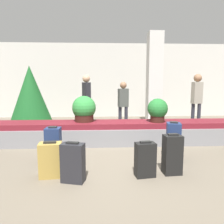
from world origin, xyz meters
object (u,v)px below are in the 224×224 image
suitcase_1 (51,160)px  potted_plant_0 (84,109)px  pillar (154,80)px  suitcase_2 (172,154)px  traveler_0 (123,102)px  suitcase_0 (73,163)px  traveler_1 (197,96)px  suitcase_3 (145,160)px  traveler_2 (86,96)px  potted_plant_1 (158,110)px  suitcase_4 (53,146)px  decorated_tree (30,95)px  suitcase_5 (173,142)px

suitcase_1 → potted_plant_0: potted_plant_0 is taller
pillar → suitcase_2: (-0.62, -3.94, -1.26)m
traveler_0 → suitcase_0: bearing=56.9°
traveler_0 → traveler_1: 2.36m
suitcase_3 → traveler_2: traveler_2 is taller
potted_plant_1 → traveler_1: size_ratio=0.33×
suitcase_4 → traveler_0: traveler_0 is taller
pillar → suitcase_3: 4.38m
pillar → decorated_tree: bearing=-177.4°
suitcase_4 → potted_plant_0: potted_plant_0 is taller
suitcase_1 → traveler_2: size_ratio=0.34×
suitcase_0 → traveler_2: traveler_2 is taller
suitcase_5 → traveler_2: 3.83m
decorated_tree → traveler_1: bearing=-4.7°
traveler_0 → potted_plant_0: bearing=36.8°
decorated_tree → potted_plant_0: bearing=-42.5°
traveler_2 → traveler_1: bearing=-128.1°
potted_plant_1 → traveler_2: (-1.91, 2.01, 0.23)m
suitcase_4 → traveler_0: 3.44m
pillar → potted_plant_0: bearing=-139.9°
potted_plant_1 → decorated_tree: (-3.73, 1.89, 0.28)m
suitcase_1 → traveler_2: 3.98m
suitcase_5 → suitcase_3: bearing=-122.5°
suitcase_2 → suitcase_5: bearing=65.7°
potted_plant_0 → suitcase_3: bearing=-61.5°
potted_plant_0 → decorated_tree: 2.55m
suitcase_0 → traveler_1: (3.51, 3.54, 0.78)m
pillar → traveler_0: bearing=-161.0°
pillar → traveler_1: size_ratio=1.78×
suitcase_0 → potted_plant_1: size_ratio=1.08×
suitcase_4 → potted_plant_1: potted_plant_1 is taller
potted_plant_0 → traveler_1: 3.73m
suitcase_3 → suitcase_5: 1.01m
potted_plant_1 → suitcase_5: bearing=-89.7°
suitcase_2 → potted_plant_1: bearing=78.7°
traveler_2 → decorated_tree: bearing=64.4°
suitcase_0 → decorated_tree: size_ratio=0.31×
suitcase_2 → traveler_0: bearing=93.1°
traveler_0 → pillar: bearing=-177.0°
potted_plant_1 → suitcase_0: bearing=-131.7°
pillar → suitcase_2: pillar is taller
potted_plant_1 → traveler_1: (1.64, 1.45, 0.24)m
suitcase_1 → suitcase_2: 2.04m
suitcase_3 → suitcase_1: bearing=168.4°
traveler_0 → suitcase_4: bearing=45.2°
potted_plant_1 → suitcase_4: bearing=-151.4°
suitcase_0 → potted_plant_0: bearing=104.0°
suitcase_5 → traveler_0: size_ratio=0.51×
suitcase_1 → suitcase_5: bearing=10.8°
suitcase_3 → traveler_0: size_ratio=0.39×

